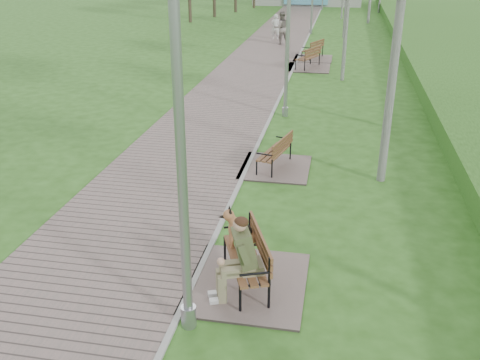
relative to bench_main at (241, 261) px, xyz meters
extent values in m
cube|color=#75655E|center=(-2.54, 17.39, -0.45)|extent=(3.50, 67.00, 0.04)
cube|color=#999993|center=(-0.79, 17.39, -0.45)|extent=(0.10, 67.00, 0.05)
cube|color=#75655E|center=(0.10, 0.05, -0.45)|extent=(1.92, 2.14, 0.04)
cube|color=brown|center=(0.05, 0.05, 0.01)|extent=(1.03, 1.67, 0.04)
cube|color=brown|center=(0.28, 0.14, 0.30)|extent=(0.62, 1.51, 0.35)
cube|color=#75655E|center=(-0.09, 5.16, -0.45)|extent=(1.71, 1.89, 0.04)
cube|color=brown|center=(-0.14, 5.16, -0.05)|extent=(0.75, 1.48, 0.04)
cube|color=brown|center=(0.08, 5.11, 0.21)|extent=(0.37, 1.39, 0.31)
cube|color=#75655E|center=(-0.13, 17.42, -0.45)|extent=(1.95, 2.17, 0.04)
cube|color=brown|center=(-0.18, 17.42, 0.02)|extent=(1.07, 1.69, 0.04)
cube|color=brown|center=(0.06, 17.32, 0.31)|extent=(0.66, 1.52, 0.36)
cube|color=#75655E|center=(-0.06, 19.64, -0.45)|extent=(1.86, 2.07, 0.04)
cube|color=brown|center=(-0.11, 19.64, -0.01)|extent=(1.01, 1.61, 0.04)
cube|color=brown|center=(0.12, 19.55, 0.27)|extent=(0.62, 1.45, 0.34)
cylinder|color=#93959A|center=(-0.57, -1.16, -0.30)|extent=(0.23, 0.23, 0.34)
cylinder|color=#93959A|center=(-0.57, -1.16, 2.38)|extent=(0.14, 0.14, 5.70)
cylinder|color=#93959A|center=(-0.35, 9.71, -0.32)|extent=(0.20, 0.20, 0.30)
cylinder|color=#93959A|center=(-0.35, 9.71, 2.03)|extent=(0.12, 0.12, 5.00)
cylinder|color=#93959A|center=(-0.72, 27.90, -0.32)|extent=(0.20, 0.20, 0.30)
cylinder|color=#93959A|center=(-0.69, 42.22, -0.34)|extent=(0.18, 0.18, 0.26)
imported|color=silver|center=(-2.66, 25.24, 0.27)|extent=(0.55, 0.36, 1.48)
imported|color=gray|center=(-2.12, 23.49, 0.44)|extent=(1.09, 0.98, 1.83)
cylinder|color=silver|center=(2.87, 9.20, 3.24)|extent=(0.16, 0.16, 7.42)
camera|label=1|loc=(1.36, -7.31, 4.71)|focal=40.00mm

